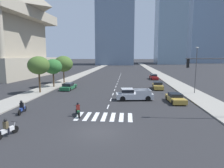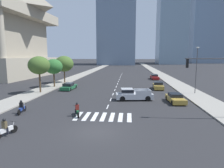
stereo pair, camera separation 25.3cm
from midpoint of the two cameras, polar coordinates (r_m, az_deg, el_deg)
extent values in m
plane|color=#28282B|center=(16.63, -4.48, -13.88)|extent=(800.00, 800.00, 0.00)
cube|color=gray|center=(46.87, 17.90, 0.30)|extent=(4.00, 260.00, 0.15)
cube|color=gray|center=(48.27, -14.46, 0.66)|extent=(4.00, 260.00, 0.15)
cube|color=silver|center=(20.83, -10.17, -9.35)|extent=(0.45, 2.97, 0.01)
cube|color=silver|center=(20.62, -7.72, -9.47)|extent=(0.45, 2.97, 0.01)
cube|color=silver|center=(20.45, -5.22, -9.58)|extent=(0.45, 2.97, 0.01)
cube|color=silver|center=(20.32, -2.69, -9.67)|extent=(0.45, 2.97, 0.01)
cube|color=silver|center=(20.23, -0.12, -9.75)|extent=(0.45, 2.97, 0.01)
cube|color=silver|center=(20.18, 2.46, -9.80)|extent=(0.45, 2.97, 0.01)
cube|color=silver|center=(20.17, 5.06, -9.84)|extent=(0.45, 2.97, 0.01)
cube|color=silver|center=(24.13, -1.47, -6.76)|extent=(0.14, 2.00, 0.01)
cube|color=silver|center=(28.00, -0.59, -4.64)|extent=(0.14, 2.00, 0.01)
cube|color=silver|center=(31.89, 0.07, -3.03)|extent=(0.14, 2.00, 0.01)
cube|color=silver|center=(35.81, 0.58, -1.78)|extent=(0.14, 2.00, 0.01)
cube|color=silver|center=(39.75, 0.99, -0.77)|extent=(0.14, 2.00, 0.01)
cube|color=silver|center=(43.69, 1.33, 0.05)|extent=(0.14, 2.00, 0.01)
cube|color=silver|center=(47.65, 1.61, 0.74)|extent=(0.14, 2.00, 0.01)
cube|color=silver|center=(51.61, 1.85, 1.32)|extent=(0.14, 2.00, 0.01)
cube|color=silver|center=(55.58, 2.05, 1.82)|extent=(0.14, 2.00, 0.01)
cube|color=silver|center=(59.55, 2.23, 2.26)|extent=(0.14, 2.00, 0.01)
cube|color=silver|center=(63.53, 2.38, 2.63)|extent=(0.14, 2.00, 0.01)
cube|color=silver|center=(67.51, 2.52, 2.97)|extent=(0.14, 2.00, 0.01)
cube|color=silver|center=(71.49, 2.64, 3.27)|extent=(0.14, 2.00, 0.01)
cylinder|color=black|center=(24.31, -24.72, -6.70)|extent=(0.20, 0.61, 0.60)
cylinder|color=black|center=(22.93, -26.12, -7.67)|extent=(0.20, 0.61, 0.60)
cube|color=navy|center=(23.56, -25.43, -6.65)|extent=(0.39, 1.26, 0.32)
cylinder|color=#B2B2B7|center=(24.15, -24.85, -6.07)|extent=(0.10, 0.32, 0.67)
cylinder|color=black|center=(24.11, -24.86, -5.19)|extent=(0.70, 0.14, 0.04)
cube|color=black|center=(23.37, -25.59, -5.68)|extent=(0.39, 0.29, 0.55)
sphere|color=black|center=(23.28, -25.65, -4.71)|extent=(0.26, 0.26, 0.26)
cylinder|color=black|center=(23.64, -25.83, -6.75)|extent=(0.14, 0.14, 0.55)
cylinder|color=black|center=(23.51, -25.01, -6.78)|extent=(0.14, 0.14, 0.55)
cylinder|color=black|center=(21.52, -10.74, -7.96)|extent=(0.35, 0.60, 0.60)
cylinder|color=black|center=(20.08, -10.14, -9.13)|extent=(0.35, 0.60, 0.60)
cube|color=#1E6038|center=(20.74, -10.47, -7.94)|extent=(0.68, 1.20, 0.32)
cylinder|color=#B2B2B7|center=(21.35, -10.73, -7.26)|extent=(0.18, 0.32, 0.67)
cylinder|color=black|center=(21.30, -10.77, -6.26)|extent=(0.66, 0.31, 0.04)
cube|color=maroon|center=(20.53, -10.46, -6.85)|extent=(0.43, 0.36, 0.55)
sphere|color=black|center=(20.43, -10.49, -5.76)|extent=(0.26, 0.26, 0.26)
cylinder|color=black|center=(20.73, -10.96, -8.11)|extent=(0.16, 0.16, 0.55)
cylinder|color=black|center=(20.78, -9.97, -8.04)|extent=(0.16, 0.16, 0.55)
cylinder|color=black|center=(18.12, -27.20, -11.90)|extent=(0.28, 0.61, 0.60)
cube|color=silver|center=(17.59, -29.09, -11.87)|extent=(0.55, 1.20, 0.32)
cylinder|color=#B2B2B7|center=(17.96, -27.51, -11.09)|extent=(0.15, 0.32, 0.67)
cylinder|color=black|center=(17.87, -27.47, -9.92)|extent=(0.68, 0.23, 0.04)
cube|color=brown|center=(17.40, -29.45, -10.61)|extent=(0.41, 0.33, 0.55)
sphere|color=black|center=(17.28, -29.54, -9.33)|extent=(0.26, 0.26, 0.26)
cylinder|color=black|center=(17.74, -29.46, -11.90)|extent=(0.15, 0.15, 0.55)
cylinder|color=black|center=(17.48, -28.69, -12.15)|extent=(0.15, 0.15, 0.55)
cube|color=#B7BABF|center=(27.80, 6.40, -3.53)|extent=(5.44, 2.58, 0.75)
cube|color=#B7BABF|center=(27.52, 4.27, -2.09)|extent=(1.89, 1.97, 0.70)
cube|color=black|center=(27.50, 4.27, -1.92)|extent=(1.91, 2.01, 0.39)
cube|color=#B7BABF|center=(26.99, 9.15, -2.54)|extent=(2.19, 0.36, 0.55)
cube|color=#B7BABF|center=(28.77, 8.40, -1.85)|extent=(2.19, 0.36, 0.55)
cube|color=#B7BABF|center=(28.12, 10.96, -2.15)|extent=(0.32, 1.85, 0.55)
cylinder|color=black|center=(26.79, 2.91, -4.42)|extent=(0.79, 0.36, 0.76)
cylinder|color=black|center=(28.46, 2.57, -3.66)|extent=(0.79, 0.36, 0.76)
cylinder|color=black|center=(27.36, 10.37, -4.27)|extent=(0.79, 0.36, 0.76)
cylinder|color=black|center=(29.00, 9.61, -3.54)|extent=(0.79, 0.36, 0.76)
cube|color=#1E6038|center=(37.21, -12.98, -0.93)|extent=(1.97, 4.75, 0.55)
cube|color=black|center=(36.91, -13.13, -0.15)|extent=(1.66, 2.17, 0.54)
cylinder|color=black|center=(38.98, -13.31, -0.70)|extent=(0.24, 0.65, 0.64)
cylinder|color=black|center=(38.46, -11.04, -0.76)|extent=(0.24, 0.65, 0.64)
cylinder|color=black|center=(36.05, -15.04, -1.49)|extent=(0.24, 0.65, 0.64)
cylinder|color=black|center=(35.48, -12.60, -1.56)|extent=(0.24, 0.65, 0.64)
cube|color=maroon|center=(53.39, 12.18, 1.90)|extent=(1.97, 4.86, 0.67)
cube|color=black|center=(53.56, 12.16, 2.57)|extent=(1.64, 2.22, 0.53)
cylinder|color=black|center=(51.97, 13.35, 1.50)|extent=(0.25, 0.65, 0.64)
cylinder|color=black|center=(51.68, 11.63, 1.52)|extent=(0.25, 0.65, 0.64)
cylinder|color=black|center=(55.14, 12.69, 1.90)|extent=(0.25, 0.65, 0.64)
cylinder|color=black|center=(54.87, 11.07, 1.92)|extent=(0.25, 0.65, 0.64)
cube|color=#B28E38|center=(37.76, 13.26, -0.71)|extent=(1.97, 4.38, 0.69)
cube|color=black|center=(37.88, 13.26, 0.24)|extent=(1.64, 2.01, 0.51)
cylinder|color=black|center=(36.45, 14.73, -1.37)|extent=(0.25, 0.65, 0.64)
cylinder|color=black|center=(36.28, 12.24, -1.33)|extent=(0.25, 0.65, 0.64)
cylinder|color=black|center=(39.31, 14.19, -0.66)|extent=(0.25, 0.65, 0.64)
cylinder|color=black|center=(39.15, 11.88, -0.62)|extent=(0.25, 0.65, 0.64)
cube|color=#B28E38|center=(27.61, 18.12, -4.26)|extent=(2.02, 4.43, 0.61)
cube|color=black|center=(27.70, 18.04, -3.08)|extent=(1.67, 2.04, 0.46)
cylinder|color=black|center=(26.52, 20.68, -5.21)|extent=(0.26, 0.65, 0.64)
cylinder|color=black|center=(26.04, 17.36, -5.30)|extent=(0.26, 0.65, 0.64)
cylinder|color=black|center=(29.25, 18.78, -3.89)|extent=(0.26, 0.65, 0.64)
cylinder|color=black|center=(28.81, 15.75, -3.94)|extent=(0.26, 0.65, 0.64)
cylinder|color=#333335|center=(21.08, 26.36, 6.78)|extent=(4.29, 0.10, 0.10)
cube|color=black|center=(20.47, 21.33, 5.80)|extent=(0.20, 0.28, 0.90)
sphere|color=red|center=(20.46, 21.37, 6.63)|extent=(0.18, 0.18, 0.18)
sphere|color=orange|center=(20.47, 21.33, 5.80)|extent=(0.18, 0.18, 0.18)
sphere|color=green|center=(20.49, 21.28, 4.96)|extent=(0.18, 0.18, 0.18)
cylinder|color=#3F3F42|center=(34.39, 23.47, 3.56)|extent=(0.12, 0.12, 7.38)
ellipsoid|color=beige|center=(34.33, 23.84, 9.88)|extent=(0.50, 0.24, 0.20)
cylinder|color=#4C3823|center=(34.76, -20.92, 0.25)|extent=(0.28, 0.28, 3.17)
ellipsoid|color=#426028|center=(34.49, -21.18, 5.21)|extent=(3.57, 3.57, 3.03)
cylinder|color=#4C3823|center=(40.39, -17.15, 1.11)|extent=(0.28, 0.28, 2.65)
ellipsoid|color=#2D662D|center=(40.16, -17.31, 4.98)|extent=(3.52, 3.52, 2.99)
cylinder|color=#4C3823|center=(46.27, -14.26, 2.08)|extent=(0.28, 0.28, 2.63)
ellipsoid|color=#426028|center=(46.05, -14.40, 5.84)|extent=(4.30, 4.30, 3.65)
cube|color=slate|center=(148.13, 1.05, 22.27)|extent=(26.31, 25.66, 84.03)
camera|label=1|loc=(0.13, -90.24, -0.04)|focal=30.74mm
camera|label=2|loc=(0.13, 89.76, 0.04)|focal=30.74mm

